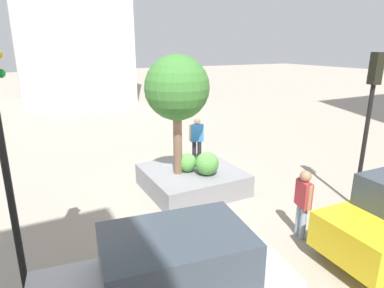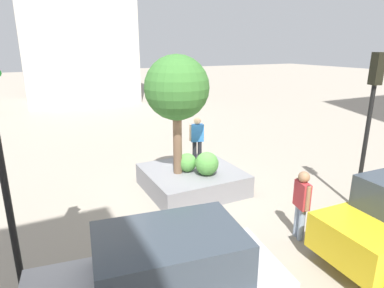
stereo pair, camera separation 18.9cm
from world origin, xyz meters
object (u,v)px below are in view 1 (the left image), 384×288
object	(u,v)px
plaza_tree	(177,89)
sedan_parked	(168,287)
traffic_light_median	(370,106)
pedestrian_crossing	(303,199)
planter_ledge	(192,180)
traffic_light_corner	(0,131)
skateboard	(197,163)
skateboarder	(197,137)

from	to	relation	value
plaza_tree	sedan_parked	xyz separation A→B (m)	(2.57, 4.98, -2.45)
traffic_light_median	pedestrian_crossing	size ratio (longest dim) A/B	2.52
traffic_light_median	sedan_parked	bearing A→B (deg)	13.09
sedan_parked	pedestrian_crossing	size ratio (longest dim) A/B	2.41
planter_ledge	traffic_light_median	distance (m)	5.78
traffic_light_corner	pedestrian_crossing	size ratio (longest dim) A/B	2.80
skateboard	traffic_light_median	size ratio (longest dim) A/B	0.18
plaza_tree	planter_ledge	bearing A→B (deg)	-178.78
skateboarder	traffic_light_median	bearing A→B (deg)	132.05
sedan_parked	traffic_light_corner	distance (m)	3.64
skateboarder	traffic_light_corner	bearing A→B (deg)	32.94
pedestrian_crossing	planter_ledge	bearing A→B (deg)	-74.15
sedan_parked	traffic_light_median	xyz separation A→B (m)	(-6.89, -1.60, 2.11)
planter_ledge	traffic_light_corner	xyz separation A→B (m)	(5.13, 3.19, 3.03)
traffic_light_corner	traffic_light_median	distance (m)	8.95
sedan_parked	pedestrian_crossing	bearing A→B (deg)	-164.24
skateboard	skateboarder	size ratio (longest dim) A/B	0.51
planter_ledge	skateboarder	xyz separation A→B (m)	(-0.40, -0.39, 1.36)
pedestrian_crossing	traffic_light_corner	bearing A→B (deg)	-5.74
plaza_tree	sedan_parked	world-z (taller)	plaza_tree
planter_ledge	traffic_light_corner	world-z (taller)	traffic_light_corner
plaza_tree	pedestrian_crossing	xyz separation A→B (m)	(-1.60, 3.80, -2.39)
skateboard	pedestrian_crossing	size ratio (longest dim) A/B	0.46
traffic_light_median	skateboarder	bearing A→B (deg)	-47.95
planter_ledge	traffic_light_corner	distance (m)	6.76
plaza_tree	pedestrian_crossing	world-z (taller)	plaza_tree
skateboard	skateboarder	world-z (taller)	skateboarder
planter_ledge	skateboard	size ratio (longest dim) A/B	3.61
planter_ledge	traffic_light_median	size ratio (longest dim) A/B	0.66
pedestrian_crossing	plaza_tree	bearing A→B (deg)	-67.13
sedan_parked	pedestrian_crossing	distance (m)	4.33
skateboarder	pedestrian_crossing	xyz separation A→B (m)	(-0.69, 4.21, -0.68)
skateboarder	sedan_parked	xyz separation A→B (m)	(3.48, 5.38, -0.74)
planter_ledge	sedan_parked	xyz separation A→B (m)	(3.09, 4.99, 0.62)
sedan_parked	skateboard	bearing A→B (deg)	-122.90
traffic_light_corner	pedestrian_crossing	world-z (taller)	traffic_light_corner
plaza_tree	traffic_light_median	world-z (taller)	traffic_light_median
planter_ledge	traffic_light_median	world-z (taller)	traffic_light_median
traffic_light_median	traffic_light_corner	bearing A→B (deg)	-1.28
skateboard	sedan_parked	size ratio (longest dim) A/B	0.19
plaza_tree	traffic_light_corner	bearing A→B (deg)	34.57
skateboard	pedestrian_crossing	distance (m)	4.27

